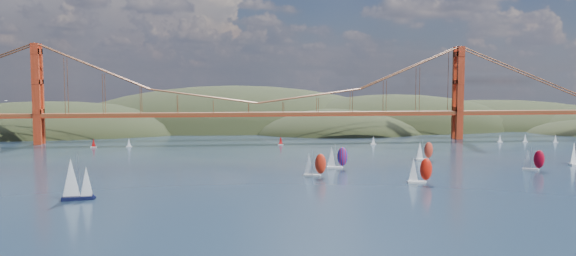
{
  "coord_description": "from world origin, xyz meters",
  "views": [
    {
      "loc": [
        -20.64,
        -140.79,
        34.53
      ],
      "look_at": [
        6.97,
        90.0,
        15.09
      ],
      "focal_mm": 35.0,
      "sensor_mm": 36.0,
      "label": 1
    }
  ],
  "objects_px": {
    "sloop_navy": "(76,180)",
    "racer_2": "(533,159)",
    "racer_3": "(424,150)",
    "racer_0": "(314,164)",
    "racer_1": "(419,170)",
    "racer_rwb": "(337,157)"
  },
  "relations": [
    {
      "from": "sloop_navy",
      "to": "racer_2",
      "type": "xyz_separation_m",
      "value": [
        162.23,
        35.59,
        -1.75
      ]
    },
    {
      "from": "racer_3",
      "to": "racer_0",
      "type": "bearing_deg",
      "value": -151.96
    },
    {
      "from": "racer_2",
      "to": "sloop_navy",
      "type": "bearing_deg",
      "value": -142.41
    },
    {
      "from": "sloop_navy",
      "to": "racer_0",
      "type": "height_order",
      "value": "sloop_navy"
    },
    {
      "from": "sloop_navy",
      "to": "racer_3",
      "type": "distance_m",
      "value": 146.78
    },
    {
      "from": "racer_2",
      "to": "racer_3",
      "type": "relative_size",
      "value": 1.0
    },
    {
      "from": "sloop_navy",
      "to": "racer_2",
      "type": "height_order",
      "value": "sloop_navy"
    },
    {
      "from": "racer_1",
      "to": "racer_rwb",
      "type": "height_order",
      "value": "racer_1"
    },
    {
      "from": "racer_1",
      "to": "racer_rwb",
      "type": "xyz_separation_m",
      "value": [
        -21.19,
        35.24,
        -0.03
      ]
    },
    {
      "from": "sloop_navy",
      "to": "racer_3",
      "type": "bearing_deg",
      "value": 20.12
    },
    {
      "from": "racer_0",
      "to": "racer_rwb",
      "type": "relative_size",
      "value": 0.98
    },
    {
      "from": "sloop_navy",
      "to": "racer_2",
      "type": "distance_m",
      "value": 166.1
    },
    {
      "from": "sloop_navy",
      "to": "racer_rwb",
      "type": "bearing_deg",
      "value": 22.22
    },
    {
      "from": "racer_0",
      "to": "racer_1",
      "type": "distance_m",
      "value": 37.62
    },
    {
      "from": "sloop_navy",
      "to": "racer_1",
      "type": "relative_size",
      "value": 1.41
    },
    {
      "from": "racer_3",
      "to": "racer_rwb",
      "type": "bearing_deg",
      "value": -162.02
    },
    {
      "from": "racer_3",
      "to": "racer_2",
      "type": "bearing_deg",
      "value": -49.92
    },
    {
      "from": "sloop_navy",
      "to": "racer_rwb",
      "type": "height_order",
      "value": "sloop_navy"
    },
    {
      "from": "racer_3",
      "to": "racer_rwb",
      "type": "relative_size",
      "value": 0.95
    },
    {
      "from": "racer_0",
      "to": "racer_1",
      "type": "relative_size",
      "value": 0.98
    },
    {
      "from": "racer_3",
      "to": "racer_rwb",
      "type": "xyz_separation_m",
      "value": [
        -42.63,
        -17.97,
        0.24
      ]
    },
    {
      "from": "racer_3",
      "to": "sloop_navy",
      "type": "bearing_deg",
      "value": -157.44
    }
  ]
}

